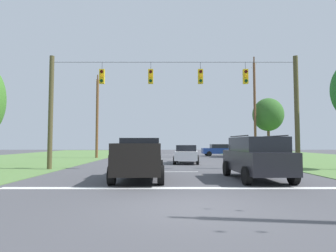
{
  "coord_description": "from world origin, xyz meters",
  "views": [
    {
      "loc": [
        -0.53,
        -7.67,
        1.73
      ],
      "look_at": [
        -0.46,
        12.21,
        2.9
      ],
      "focal_mm": 30.08,
      "sensor_mm": 36.0,
      "label": 1
    }
  ],
  "objects_px": {
    "distant_car_crossing_white": "(185,154)",
    "utility_pole_mid_right": "(254,108)",
    "pickup_truck": "(139,159)",
    "tree_roadside_far_right": "(267,115)",
    "suv_black": "(255,157)",
    "distant_car_oncoming": "(218,150)",
    "overhead_signal_span": "(173,105)",
    "utility_pole_near_left": "(96,116)"
  },
  "relations": [
    {
      "from": "distant_car_crossing_white",
      "to": "utility_pole_mid_right",
      "type": "distance_m",
      "value": 12.15
    },
    {
      "from": "pickup_truck",
      "to": "tree_roadside_far_right",
      "type": "distance_m",
      "value": 23.22
    },
    {
      "from": "suv_black",
      "to": "distant_car_oncoming",
      "type": "height_order",
      "value": "suv_black"
    },
    {
      "from": "pickup_truck",
      "to": "suv_black",
      "type": "distance_m",
      "value": 5.49
    },
    {
      "from": "distant_car_oncoming",
      "to": "utility_pole_mid_right",
      "type": "bearing_deg",
      "value": -56.55
    },
    {
      "from": "overhead_signal_span",
      "to": "pickup_truck",
      "type": "bearing_deg",
      "value": -110.5
    },
    {
      "from": "overhead_signal_span",
      "to": "utility_pole_near_left",
      "type": "bearing_deg",
      "value": 122.13
    },
    {
      "from": "pickup_truck",
      "to": "distant_car_oncoming",
      "type": "bearing_deg",
      "value": 70.75
    },
    {
      "from": "distant_car_crossing_white",
      "to": "distant_car_oncoming",
      "type": "bearing_deg",
      "value": 68.25
    },
    {
      "from": "tree_roadside_far_right",
      "to": "suv_black",
      "type": "bearing_deg",
      "value": -111.28
    },
    {
      "from": "distant_car_crossing_white",
      "to": "distant_car_oncoming",
      "type": "height_order",
      "value": "same"
    },
    {
      "from": "overhead_signal_span",
      "to": "tree_roadside_far_right",
      "type": "bearing_deg",
      "value": 51.73
    },
    {
      "from": "distant_car_crossing_white",
      "to": "tree_roadside_far_right",
      "type": "distance_m",
      "value": 13.94
    },
    {
      "from": "pickup_truck",
      "to": "utility_pole_mid_right",
      "type": "bearing_deg",
      "value": 58.04
    },
    {
      "from": "distant_car_oncoming",
      "to": "utility_pole_near_left",
      "type": "distance_m",
      "value": 15.71
    },
    {
      "from": "suv_black",
      "to": "tree_roadside_far_right",
      "type": "height_order",
      "value": "tree_roadside_far_right"
    },
    {
      "from": "pickup_truck",
      "to": "tree_roadside_far_right",
      "type": "relative_size",
      "value": 0.8
    },
    {
      "from": "utility_pole_mid_right",
      "to": "distant_car_crossing_white",
      "type": "bearing_deg",
      "value": -136.89
    },
    {
      "from": "overhead_signal_span",
      "to": "suv_black",
      "type": "height_order",
      "value": "overhead_signal_span"
    },
    {
      "from": "pickup_truck",
      "to": "utility_pole_mid_right",
      "type": "xyz_separation_m",
      "value": [
        11.08,
        17.76,
        4.58
      ]
    },
    {
      "from": "pickup_truck",
      "to": "distant_car_crossing_white",
      "type": "height_order",
      "value": "pickup_truck"
    },
    {
      "from": "utility_pole_mid_right",
      "to": "utility_pole_near_left",
      "type": "relative_size",
      "value": 1.21
    },
    {
      "from": "utility_pole_mid_right",
      "to": "tree_roadside_far_right",
      "type": "distance_m",
      "value": 2.25
    },
    {
      "from": "distant_car_crossing_white",
      "to": "pickup_truck",
      "type": "bearing_deg",
      "value": -106.07
    },
    {
      "from": "suv_black",
      "to": "tree_roadside_far_right",
      "type": "distance_m",
      "value": 20.93
    },
    {
      "from": "overhead_signal_span",
      "to": "utility_pole_mid_right",
      "type": "xyz_separation_m",
      "value": [
        9.33,
        13.09,
        1.39
      ]
    },
    {
      "from": "distant_car_oncoming",
      "to": "utility_pole_mid_right",
      "type": "distance_m",
      "value": 7.49
    },
    {
      "from": "overhead_signal_span",
      "to": "pickup_truck",
      "type": "xyz_separation_m",
      "value": [
        -1.75,
        -4.67,
        -3.2
      ]
    },
    {
      "from": "distant_car_crossing_white",
      "to": "suv_black",
      "type": "bearing_deg",
      "value": -76.18
    },
    {
      "from": "distant_car_crossing_white",
      "to": "tree_roadside_far_right",
      "type": "bearing_deg",
      "value": 41.08
    },
    {
      "from": "distant_car_oncoming",
      "to": "tree_roadside_far_right",
      "type": "distance_m",
      "value": 7.52
    },
    {
      "from": "pickup_truck",
      "to": "distant_car_oncoming",
      "type": "distance_m",
      "value": 23.92
    },
    {
      "from": "overhead_signal_span",
      "to": "distant_car_crossing_white",
      "type": "relative_size",
      "value": 3.66
    },
    {
      "from": "overhead_signal_span",
      "to": "utility_pole_near_left",
      "type": "distance_m",
      "value": 15.72
    },
    {
      "from": "distant_car_oncoming",
      "to": "tree_roadside_far_right",
      "type": "bearing_deg",
      "value": -36.39
    },
    {
      "from": "utility_pole_mid_right",
      "to": "utility_pole_near_left",
      "type": "bearing_deg",
      "value": 179.3
    },
    {
      "from": "utility_pole_mid_right",
      "to": "utility_pole_near_left",
      "type": "distance_m",
      "value": 17.71
    },
    {
      "from": "distant_car_crossing_white",
      "to": "tree_roadside_far_right",
      "type": "height_order",
      "value": "tree_roadside_far_right"
    },
    {
      "from": "distant_car_crossing_white",
      "to": "tree_roadside_far_right",
      "type": "xyz_separation_m",
      "value": [
        10.03,
        8.74,
        4.14
      ]
    },
    {
      "from": "pickup_truck",
      "to": "utility_pole_near_left",
      "type": "bearing_deg",
      "value": 110.2
    },
    {
      "from": "overhead_signal_span",
      "to": "utility_pole_mid_right",
      "type": "distance_m",
      "value": 16.14
    },
    {
      "from": "pickup_truck",
      "to": "utility_pole_mid_right",
      "type": "distance_m",
      "value": 21.43
    }
  ]
}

